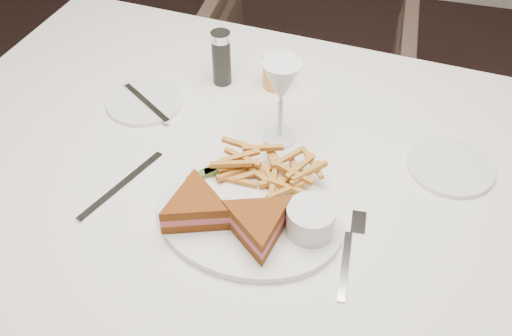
% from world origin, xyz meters
% --- Properties ---
extents(table, '(1.47, 1.05, 0.75)m').
position_xyz_m(table, '(-0.31, 0.29, 0.38)').
color(table, white).
rests_on(table, ground).
extents(chair_far, '(0.69, 0.65, 0.69)m').
position_xyz_m(chair_far, '(-0.38, 1.11, 0.34)').
color(chair_far, '#4A382D').
rests_on(chair_far, ground).
extents(table_setting, '(0.78, 0.63, 0.18)m').
position_xyz_m(table_setting, '(-0.31, 0.25, 0.79)').
color(table_setting, white).
rests_on(table_setting, table).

